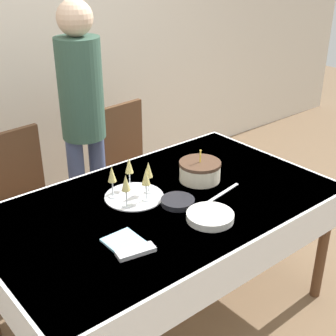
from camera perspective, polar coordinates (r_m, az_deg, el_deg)
name	(u,v)px	position (r m, az deg, el deg)	size (l,w,h in m)	color
ground_plane	(164,314)	(2.84, -0.50, -17.35)	(12.00, 12.00, 0.00)	brown
wall_back	(13,36)	(3.60, -18.42, 15.06)	(8.00, 0.05, 2.70)	silver
dining_table	(163,218)	(2.44, -0.56, -6.17)	(1.78, 1.07, 0.75)	white
dining_chair_far_left	(25,202)	(2.99, -17.09, -4.02)	(0.45, 0.45, 0.94)	#51331E
dining_chair_far_right	(130,167)	(3.31, -4.63, 0.16)	(0.46, 0.46, 0.94)	#51331E
birthday_cake	(200,171)	(2.59, 3.90, -0.35)	(0.23, 0.23, 0.18)	beige
champagne_tray	(133,183)	(2.40, -4.28, -1.89)	(0.31, 0.31, 0.18)	silver
plate_stack_main	(210,216)	(2.24, 5.16, -5.90)	(0.23, 0.23, 0.03)	silver
plate_stack_dessert	(178,202)	(2.36, 1.19, -4.12)	(0.17, 0.17, 0.03)	black
cake_knife	(221,194)	(2.47, 6.53, -3.15)	(0.30, 0.07, 0.00)	silver
fork_pile	(136,251)	(2.02, -3.94, -10.12)	(0.18, 0.09, 0.02)	silver
napkin_pile	(123,241)	(2.09, -5.48, -8.89)	(0.15, 0.15, 0.01)	#8CC6E0
person_standing	(82,107)	(3.03, -10.42, 7.27)	(0.28, 0.28, 1.66)	#3F4C72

